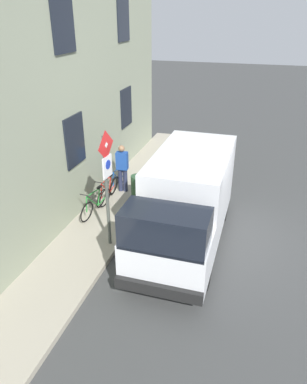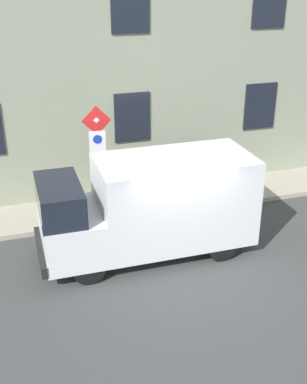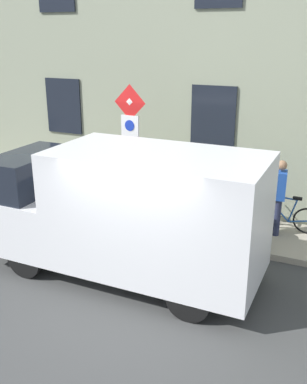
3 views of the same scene
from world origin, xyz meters
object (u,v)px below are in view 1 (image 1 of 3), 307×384
(bicycle_red, at_px, (108,191))
(pedestrian, at_px, (122,167))
(bicycle_green, at_px, (96,204))
(sign_post_stacked, at_px, (107,174))
(bicycle_blue, at_px, (119,179))
(delivery_van, at_px, (187,200))
(litter_bin, at_px, (138,188))

(bicycle_red, relative_size, pedestrian, 1.00)
(bicycle_red, distance_m, bicycle_green, 0.97)
(sign_post_stacked, relative_size, bicycle_blue, 1.84)
(sign_post_stacked, bearing_deg, bicycle_green, -52.11)
(bicycle_red, height_order, bicycle_green, same)
(delivery_van, height_order, pedestrian, delivery_van)
(bicycle_blue, bearing_deg, litter_bin, 55.15)
(delivery_van, relative_size, bicycle_green, 3.12)
(sign_post_stacked, relative_size, bicycle_green, 1.84)
(bicycle_blue, distance_m, bicycle_green, 1.94)
(bicycle_blue, xyz_separation_m, bicycle_red, (0.00, 0.97, 0.00))
(delivery_van, xyz_separation_m, bicycle_red, (3.00, -1.47, -0.82))
(sign_post_stacked, distance_m, bicycle_red, 3.14)
(pedestrian, relative_size, litter_bin, 1.91)
(bicycle_green, height_order, pedestrian, pedestrian)
(pedestrian, bearing_deg, delivery_van, 43.21)
(bicycle_green, relative_size, pedestrian, 1.00)
(sign_post_stacked, relative_size, litter_bin, 3.50)
(pedestrian, bearing_deg, sign_post_stacked, 8.12)
(sign_post_stacked, xyz_separation_m, bicycle_green, (1.09, -1.40, -1.75))
(bicycle_green, bearing_deg, bicycle_blue, -172.11)
(sign_post_stacked, height_order, pedestrian, sign_post_stacked)
(pedestrian, bearing_deg, bicycle_red, -21.23)
(bicycle_blue, height_order, pedestrian, pedestrian)
(delivery_van, distance_m, bicycle_red, 3.44)
(litter_bin, bearing_deg, bicycle_red, 18.63)
(delivery_van, relative_size, litter_bin, 5.93)
(bicycle_blue, height_order, bicycle_red, same)
(sign_post_stacked, xyz_separation_m, bicycle_blue, (1.09, -3.33, -1.75))
(bicycle_red, distance_m, pedestrian, 1.04)
(bicycle_blue, relative_size, pedestrian, 0.99)
(bicycle_blue, bearing_deg, bicycle_red, -0.63)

